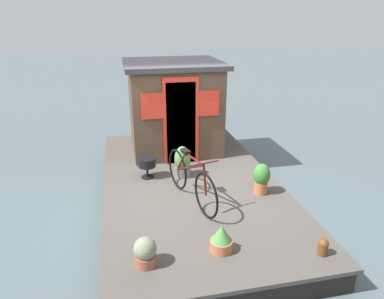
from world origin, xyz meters
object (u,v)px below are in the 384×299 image
at_px(houseboat_cabin, 174,106).
at_px(bicycle, 191,179).
at_px(potted_plant_ivy, 261,178).
at_px(mooring_bollard, 323,246).
at_px(potted_plant_rosemary, 221,239).
at_px(charcoal_grill, 147,163).
at_px(potted_plant_fern, 183,162).
at_px(potted_plant_lavender, 145,252).

xyz_separation_m(houseboat_cabin, bicycle, (-2.52, 0.14, -0.60)).
distance_m(potted_plant_ivy, mooring_bollard, 1.76).
bearing_deg(bicycle, potted_plant_rosemary, -174.83).
distance_m(houseboat_cabin, bicycle, 2.59).
bearing_deg(charcoal_grill, potted_plant_rosemary, -162.80).
height_order(potted_plant_fern, potted_plant_lavender, potted_plant_fern).
bearing_deg(bicycle, charcoal_grill, 30.83).
height_order(bicycle, potted_plant_ivy, bicycle).
xyz_separation_m(bicycle, potted_plant_fern, (0.98, -0.05, -0.12)).
xyz_separation_m(charcoal_grill, mooring_bollard, (-2.79, -2.01, -0.17)).
bearing_deg(potted_plant_ivy, charcoal_grill, 60.98).
height_order(houseboat_cabin, potted_plant_fern, houseboat_cabin).
distance_m(potted_plant_ivy, potted_plant_fern, 1.55).
xyz_separation_m(bicycle, mooring_bollard, (-1.74, -1.39, -0.28)).
height_order(potted_plant_rosemary, mooring_bollard, potted_plant_rosemary).
relative_size(houseboat_cabin, potted_plant_lavender, 5.45).
distance_m(houseboat_cabin, potted_plant_ivy, 2.83).
bearing_deg(potted_plant_ivy, houseboat_cabin, 23.85).
height_order(potted_plant_lavender, mooring_bollard, potted_plant_lavender).
height_order(bicycle, potted_plant_rosemary, bicycle).
height_order(bicycle, mooring_bollard, bicycle).
height_order(bicycle, potted_plant_fern, bicycle).
distance_m(potted_plant_rosemary, potted_plant_fern, 2.36).
bearing_deg(potted_plant_lavender, charcoal_grill, -5.80).
height_order(potted_plant_fern, charcoal_grill, potted_plant_fern).
xyz_separation_m(potted_plant_fern, potted_plant_lavender, (-2.43, 0.93, -0.09)).
bearing_deg(houseboat_cabin, potted_plant_rosemary, 179.73).
relative_size(potted_plant_rosemary, potted_plant_fern, 0.62).
relative_size(potted_plant_lavender, charcoal_grill, 0.97).
bearing_deg(houseboat_cabin, potted_plant_ivy, -156.15).
distance_m(potted_plant_rosemary, potted_plant_ivy, 1.79).
distance_m(bicycle, mooring_bollard, 2.24).
height_order(potted_plant_ivy, potted_plant_lavender, potted_plant_ivy).
height_order(bicycle, charcoal_grill, bicycle).
bearing_deg(houseboat_cabin, mooring_bollard, -163.68).
relative_size(potted_plant_ivy, charcoal_grill, 1.39).
height_order(houseboat_cabin, potted_plant_ivy, houseboat_cabin).
distance_m(houseboat_cabin, charcoal_grill, 1.80).
relative_size(bicycle, potted_plant_ivy, 3.15).
xyz_separation_m(potted_plant_ivy, charcoal_grill, (1.04, 1.88, 0.00)).
xyz_separation_m(potted_plant_ivy, mooring_bollard, (-1.74, -0.14, -0.17)).
distance_m(bicycle, potted_plant_ivy, 1.26).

